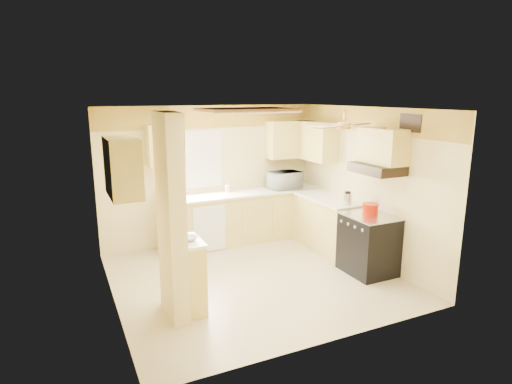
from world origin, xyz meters
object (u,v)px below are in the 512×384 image
stove (368,244)px  kettle (348,198)px  microwave (285,180)px  dutch_oven (370,209)px  bowl (190,238)px

stove → kettle: (0.02, 0.59, 0.58)m
stove → microwave: (-0.31, 2.11, 0.64)m
microwave → kettle: (0.33, -1.52, -0.06)m
microwave → kettle: microwave is taller
dutch_oven → stove: bearing=-126.1°
stove → bowl: (-2.80, -0.00, 0.50)m
microwave → kettle: 1.55m
microwave → bowl: size_ratio=2.94×
stove → dutch_oven: size_ratio=3.67×
kettle → microwave: bearing=102.2°
microwave → bowl: 3.27m
dutch_oven → kettle: size_ratio=1.14×
bowl → microwave: bearing=40.3°
stove → kettle: bearing=87.9°
bowl → kettle: bearing=11.9°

